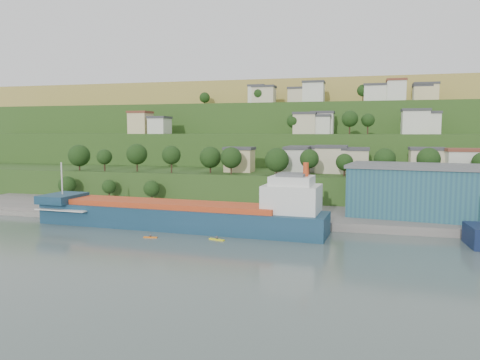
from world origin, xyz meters
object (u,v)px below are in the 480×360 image
(caravan, at_px, (67,202))
(kayak_orange, at_px, (150,237))
(cargo_ship_near, at_px, (187,216))
(warehouse, at_px, (413,190))

(caravan, height_order, kayak_orange, caravan)
(cargo_ship_near, distance_m, warehouse, 56.40)
(caravan, bearing_deg, warehouse, 1.50)
(warehouse, bearing_deg, cargo_ship_near, -150.59)
(warehouse, xyz_separation_m, caravan, (-94.84, -6.34, -5.76))
(caravan, bearing_deg, cargo_ship_near, -20.79)
(warehouse, height_order, caravan, warehouse)
(cargo_ship_near, relative_size, kayak_orange, 23.37)
(warehouse, relative_size, caravan, 5.29)
(cargo_ship_near, bearing_deg, caravan, 164.83)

